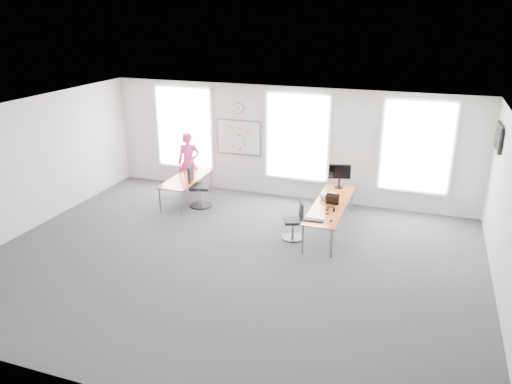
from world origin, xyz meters
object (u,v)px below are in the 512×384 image
at_px(person, 189,163).
at_px(keyboard, 314,220).
at_px(desk_right, 330,206).
at_px(chair_right, 295,222).
at_px(desk_left, 186,180).
at_px(monitor, 340,174).
at_px(chair_left, 198,188).
at_px(headphones, 331,209).

distance_m(person, keyboard, 4.76).
bearing_deg(desk_right, person, 162.76).
height_order(chair_right, keyboard, chair_right).
height_order(desk_right, person, person).
relative_size(desk_left, monitor, 3.06).
distance_m(chair_left, monitor, 3.65).
bearing_deg(keyboard, monitor, 82.31).
height_order(keyboard, monitor, monitor).
bearing_deg(monitor, desk_left, 175.28).
height_order(desk_left, person, person).
distance_m(desk_left, keyboard, 4.14).
relative_size(desk_right, chair_left, 2.48).
distance_m(desk_left, person, 0.86).
distance_m(chair_right, keyboard, 0.71).
relative_size(chair_left, person, 0.65).
bearing_deg(headphones, monitor, 86.55).
height_order(desk_right, chair_right, chair_right).
relative_size(desk_right, desk_left, 1.48).
relative_size(person, keyboard, 3.96).
bearing_deg(chair_right, chair_left, -132.40).
xyz_separation_m(desk_left, headphones, (4.04, -0.97, 0.10)).
distance_m(person, headphones, 4.68).
bearing_deg(monitor, keyboard, -106.45).
bearing_deg(person, headphones, -45.80).
bearing_deg(headphones, desk_left, 158.91).
bearing_deg(headphones, person, 150.50).
xyz_separation_m(chair_right, chair_left, (-2.91, 1.06, 0.10)).
xyz_separation_m(chair_right, monitor, (0.62, 1.82, 0.64)).
distance_m(desk_left, chair_right, 3.53).
relative_size(chair_right, keyboard, 2.06).
height_order(desk_left, monitor, monitor).
xyz_separation_m(chair_left, keyboard, (3.42, -1.47, 0.19)).
distance_m(desk_left, headphones, 4.16).
distance_m(keyboard, headphones, 0.69).
relative_size(keyboard, headphones, 2.31).
height_order(chair_right, person, person).
bearing_deg(person, desk_right, -41.12).
relative_size(desk_left, keyboard, 4.33).
relative_size(desk_right, chair_right, 3.10).
relative_size(desk_left, chair_left, 1.68).
distance_m(person, monitor, 4.23).
bearing_deg(desk_left, monitor, 8.84).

